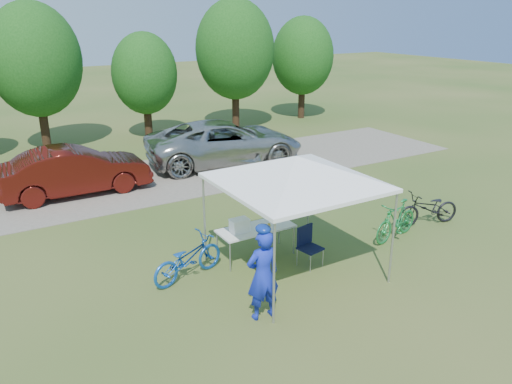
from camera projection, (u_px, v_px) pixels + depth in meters
ground at (293, 271)px, 11.44m from camera, size 100.00×100.00×0.00m
gravel_strip at (166, 177)px, 17.91m from camera, size 24.00×5.00×0.02m
canopy at (296, 159)px, 10.55m from camera, size 4.53×4.53×3.00m
treeline at (104, 63)px, 21.47m from camera, size 24.89×4.28×6.30m
folding_table at (256, 229)px, 11.86m from camera, size 1.86×0.77×0.76m
folding_chair at (308, 242)px, 11.57m from camera, size 0.56×0.58×0.94m
cooler at (239, 225)px, 11.58m from camera, size 0.44×0.30×0.32m
ice_cream_cup at (269, 225)px, 11.96m from camera, size 0.07×0.07×0.05m
cyclist at (263, 275)px, 9.40m from camera, size 0.70×0.49×1.83m
bike_blue at (188, 258)px, 10.97m from camera, size 1.93×1.09×0.96m
bike_green at (396, 220)px, 12.90m from camera, size 1.77×0.81×1.03m
bike_dark at (429, 208)px, 13.78m from camera, size 1.93×1.07×0.96m
minivan at (225, 142)px, 19.28m from camera, size 6.39×3.65×1.68m
sedan at (75, 171)px, 16.03m from camera, size 4.68×1.67×1.54m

